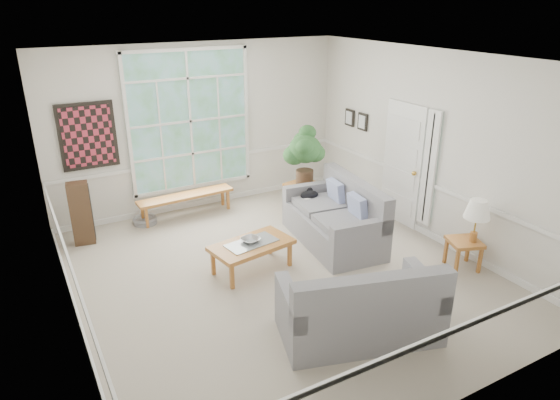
# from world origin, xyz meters

# --- Properties ---
(floor) EXTENTS (5.50, 6.00, 0.01)m
(floor) POSITION_xyz_m (0.00, 0.00, -0.01)
(floor) COLOR #A59A8A
(floor) RESTS_ON ground
(ceiling) EXTENTS (5.50, 6.00, 0.02)m
(ceiling) POSITION_xyz_m (0.00, 0.00, 3.00)
(ceiling) COLOR white
(ceiling) RESTS_ON ground
(wall_back) EXTENTS (5.50, 0.02, 3.00)m
(wall_back) POSITION_xyz_m (0.00, 3.00, 1.50)
(wall_back) COLOR silver
(wall_back) RESTS_ON ground
(wall_front) EXTENTS (5.50, 0.02, 3.00)m
(wall_front) POSITION_xyz_m (0.00, -3.00, 1.50)
(wall_front) COLOR silver
(wall_front) RESTS_ON ground
(wall_left) EXTENTS (0.02, 6.00, 3.00)m
(wall_left) POSITION_xyz_m (-2.75, 0.00, 1.50)
(wall_left) COLOR silver
(wall_left) RESTS_ON ground
(wall_right) EXTENTS (0.02, 6.00, 3.00)m
(wall_right) POSITION_xyz_m (2.75, 0.00, 1.50)
(wall_right) COLOR silver
(wall_right) RESTS_ON ground
(window_back) EXTENTS (2.30, 0.08, 2.40)m
(window_back) POSITION_xyz_m (-0.20, 2.96, 1.65)
(window_back) COLOR white
(window_back) RESTS_ON wall_back
(entry_door) EXTENTS (0.08, 0.90, 2.10)m
(entry_door) POSITION_xyz_m (2.71, 0.60, 1.05)
(entry_door) COLOR white
(entry_door) RESTS_ON floor
(door_sidelight) EXTENTS (0.08, 0.26, 1.90)m
(door_sidelight) POSITION_xyz_m (2.71, -0.03, 1.15)
(door_sidelight) COLOR white
(door_sidelight) RESTS_ON wall_right
(wall_art) EXTENTS (0.90, 0.06, 1.10)m
(wall_art) POSITION_xyz_m (-1.95, 2.95, 1.60)
(wall_art) COLOR maroon
(wall_art) RESTS_ON wall_back
(wall_frame_near) EXTENTS (0.04, 0.26, 0.32)m
(wall_frame_near) POSITION_xyz_m (2.71, 1.75, 1.55)
(wall_frame_near) COLOR black
(wall_frame_near) RESTS_ON wall_right
(wall_frame_far) EXTENTS (0.04, 0.26, 0.32)m
(wall_frame_far) POSITION_xyz_m (2.71, 2.15, 1.55)
(wall_frame_far) COLOR black
(wall_frame_far) RESTS_ON wall_right
(loveseat_right) EXTENTS (1.20, 1.99, 1.02)m
(loveseat_right) POSITION_xyz_m (1.22, 0.46, 0.51)
(loveseat_right) COLOR gray
(loveseat_right) RESTS_ON floor
(loveseat_front) EXTENTS (2.00, 1.41, 0.98)m
(loveseat_front) POSITION_xyz_m (0.12, -1.65, 0.49)
(loveseat_front) COLOR gray
(loveseat_front) RESTS_ON floor
(coffee_table) EXTENTS (1.25, 0.82, 0.43)m
(coffee_table) POSITION_xyz_m (-0.32, 0.29, 0.22)
(coffee_table) COLOR #AE6A2D
(coffee_table) RESTS_ON floor
(pewter_bowl) EXTENTS (0.38, 0.38, 0.08)m
(pewter_bowl) POSITION_xyz_m (-0.31, 0.32, 0.47)
(pewter_bowl) COLOR gray
(pewter_bowl) RESTS_ON coffee_table
(window_bench) EXTENTS (1.76, 0.43, 0.41)m
(window_bench) POSITION_xyz_m (-0.50, 2.62, 0.20)
(window_bench) COLOR #AE6A2D
(window_bench) RESTS_ON floor
(end_table) EXTENTS (0.66, 0.66, 0.55)m
(end_table) POSITION_xyz_m (1.45, 1.73, 0.28)
(end_table) COLOR #AE6A2D
(end_table) RESTS_ON floor
(houseplant) EXTENTS (0.88, 0.88, 1.08)m
(houseplant) POSITION_xyz_m (1.45, 1.72, 1.09)
(houseplant) COLOR #285628
(houseplant) RESTS_ON end_table
(side_table) EXTENTS (0.56, 0.56, 0.45)m
(side_table) POSITION_xyz_m (2.40, -1.15, 0.22)
(side_table) COLOR #AE6A2D
(side_table) RESTS_ON floor
(table_lamp) EXTENTS (0.42, 0.42, 0.64)m
(table_lamp) POSITION_xyz_m (2.48, -1.22, 0.76)
(table_lamp) COLOR white
(table_lamp) RESTS_ON side_table
(pet_bed) EXTENTS (0.53, 0.53, 0.12)m
(pet_bed) POSITION_xyz_m (-1.25, 2.65, 0.06)
(pet_bed) COLOR gray
(pet_bed) RESTS_ON floor
(floor_speaker) EXTENTS (0.35, 0.29, 1.03)m
(floor_speaker) POSITION_xyz_m (-2.30, 2.40, 0.51)
(floor_speaker) COLOR #402B1B
(floor_speaker) RESTS_ON floor
(cat) EXTENTS (0.39, 0.32, 0.15)m
(cat) POSITION_xyz_m (1.19, 1.14, 0.60)
(cat) COLOR black
(cat) RESTS_ON loveseat_right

